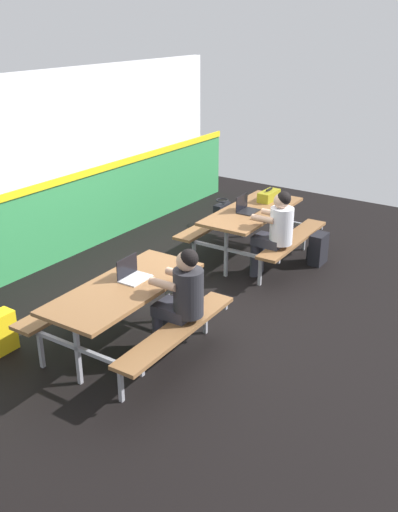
{
  "coord_description": "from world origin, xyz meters",
  "views": [
    {
      "loc": [
        -5.26,
        -3.41,
        3.25
      ],
      "look_at": [
        0.0,
        0.17,
        0.55
      ],
      "focal_mm": 40.11,
      "sensor_mm": 36.0,
      "label": 1
    }
  ],
  "objects_px": {
    "laptop_dark": "(246,208)",
    "toolbox_grey": "(269,196)",
    "picnic_table_right": "(252,221)",
    "picnic_table_left": "(126,300)",
    "student_nearer": "(182,295)",
    "backpack_dark": "(318,249)",
    "satchel_spare": "(0,333)",
    "laptop_silver": "(133,274)",
    "tote_bag_bright": "(222,213)",
    "student_further": "(276,228)"
  },
  "relations": [
    {
      "from": "backpack_dark",
      "to": "tote_bag_bright",
      "type": "bearing_deg",
      "value": 72.47
    },
    {
      "from": "toolbox_grey",
      "to": "student_nearer",
      "type": "bearing_deg",
      "value": -167.5
    },
    {
      "from": "tote_bag_bright",
      "to": "satchel_spare",
      "type": "relative_size",
      "value": 0.98
    },
    {
      "from": "laptop_dark",
      "to": "student_nearer",
      "type": "bearing_deg",
      "value": -164.07
    },
    {
      "from": "satchel_spare",
      "to": "laptop_dark",
      "type": "bearing_deg",
      "value": -14.53
    },
    {
      "from": "backpack_dark",
      "to": "laptop_dark",
      "type": "bearing_deg",
      "value": 119.13
    },
    {
      "from": "satchel_spare",
      "to": "picnic_table_left",
      "type": "bearing_deg",
      "value": -54.36
    },
    {
      "from": "tote_bag_bright",
      "to": "picnic_table_left",
      "type": "bearing_deg",
      "value": -162.01
    },
    {
      "from": "picnic_table_right",
      "to": "laptop_dark",
      "type": "distance_m",
      "value": 0.25
    },
    {
      "from": "picnic_table_left",
      "to": "laptop_silver",
      "type": "height_order",
      "value": "laptop_silver"
    },
    {
      "from": "student_further",
      "to": "backpack_dark",
      "type": "bearing_deg",
      "value": -20.59
    },
    {
      "from": "student_nearer",
      "to": "laptop_silver",
      "type": "bearing_deg",
      "value": 93.8
    },
    {
      "from": "student_nearer",
      "to": "toolbox_grey",
      "type": "relative_size",
      "value": 3.02
    },
    {
      "from": "backpack_dark",
      "to": "tote_bag_bright",
      "type": "distance_m",
      "value": 2.07
    },
    {
      "from": "laptop_dark",
      "to": "toolbox_grey",
      "type": "distance_m",
      "value": 0.63
    },
    {
      "from": "laptop_dark",
      "to": "picnic_table_left",
      "type": "bearing_deg",
      "value": -176.55
    },
    {
      "from": "picnic_table_left",
      "to": "picnic_table_right",
      "type": "relative_size",
      "value": 1.0
    },
    {
      "from": "laptop_dark",
      "to": "picnic_table_right",
      "type": "bearing_deg",
      "value": -15.49
    },
    {
      "from": "student_further",
      "to": "laptop_silver",
      "type": "height_order",
      "value": "student_further"
    },
    {
      "from": "student_further",
      "to": "tote_bag_bright",
      "type": "xyz_separation_m",
      "value": [
        1.4,
        1.68,
        -0.51
      ]
    },
    {
      "from": "student_further",
      "to": "laptop_silver",
      "type": "relative_size",
      "value": 3.7
    },
    {
      "from": "toolbox_grey",
      "to": "satchel_spare",
      "type": "height_order",
      "value": "toolbox_grey"
    },
    {
      "from": "picnic_table_left",
      "to": "laptop_dark",
      "type": "height_order",
      "value": "laptop_dark"
    },
    {
      "from": "student_further",
      "to": "satchel_spare",
      "type": "xyz_separation_m",
      "value": [
        -3.2,
        1.5,
        -0.49
      ]
    },
    {
      "from": "satchel_spare",
      "to": "picnic_table_right",
      "type": "bearing_deg",
      "value": -14.57
    },
    {
      "from": "laptop_dark",
      "to": "toolbox_grey",
      "type": "bearing_deg",
      "value": -1.8
    },
    {
      "from": "picnic_table_left",
      "to": "laptop_silver",
      "type": "relative_size",
      "value": 5.56
    },
    {
      "from": "picnic_table_right",
      "to": "backpack_dark",
      "type": "height_order",
      "value": "picnic_table_right"
    },
    {
      "from": "student_nearer",
      "to": "backpack_dark",
      "type": "height_order",
      "value": "student_nearer"
    },
    {
      "from": "student_further",
      "to": "toolbox_grey",
      "type": "bearing_deg",
      "value": 32.69
    },
    {
      "from": "laptop_silver",
      "to": "tote_bag_bright",
      "type": "bearing_deg",
      "value": 18.19
    },
    {
      "from": "picnic_table_right",
      "to": "laptop_silver",
      "type": "distance_m",
      "value": 2.68
    },
    {
      "from": "laptop_silver",
      "to": "picnic_table_left",
      "type": "bearing_deg",
      "value": -166.29
    },
    {
      "from": "toolbox_grey",
      "to": "tote_bag_bright",
      "type": "xyz_separation_m",
      "value": [
        0.49,
        1.1,
        -0.62
      ]
    },
    {
      "from": "picnic_table_right",
      "to": "student_nearer",
      "type": "height_order",
      "value": "student_nearer"
    },
    {
      "from": "picnic_table_left",
      "to": "backpack_dark",
      "type": "bearing_deg",
      "value": -12.78
    },
    {
      "from": "picnic_table_left",
      "to": "picnic_table_right",
      "type": "distance_m",
      "value": 2.84
    },
    {
      "from": "picnic_table_left",
      "to": "tote_bag_bright",
      "type": "relative_size",
      "value": 4.22
    },
    {
      "from": "laptop_dark",
      "to": "backpack_dark",
      "type": "relative_size",
      "value": 0.74
    },
    {
      "from": "student_further",
      "to": "satchel_spare",
      "type": "height_order",
      "value": "student_further"
    },
    {
      "from": "student_nearer",
      "to": "student_further",
      "type": "relative_size",
      "value": 1.0
    },
    {
      "from": "picnic_table_left",
      "to": "laptop_dark",
      "type": "xyz_separation_m",
      "value": [
        2.72,
        0.16,
        0.21
      ]
    },
    {
      "from": "picnic_table_right",
      "to": "student_nearer",
      "type": "distance_m",
      "value": 2.72
    },
    {
      "from": "picnic_table_left",
      "to": "laptop_dark",
      "type": "distance_m",
      "value": 2.73
    },
    {
      "from": "picnic_table_left",
      "to": "picnic_table_right",
      "type": "xyz_separation_m",
      "value": [
        2.84,
        0.13,
        0.0
      ]
    },
    {
      "from": "picnic_table_right",
      "to": "student_further",
      "type": "relative_size",
      "value": 1.5
    },
    {
      "from": "student_further",
      "to": "picnic_table_right",
      "type": "bearing_deg",
      "value": 54.91
    },
    {
      "from": "backpack_dark",
      "to": "satchel_spare",
      "type": "bearing_deg",
      "value": 155.71
    },
    {
      "from": "picnic_table_right",
      "to": "satchel_spare",
      "type": "distance_m",
      "value": 3.74
    },
    {
      "from": "picnic_table_right",
      "to": "picnic_table_left",
      "type": "bearing_deg",
      "value": -177.38
    }
  ]
}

